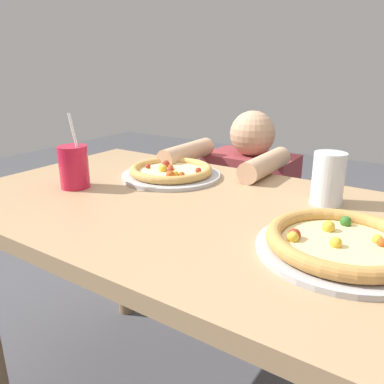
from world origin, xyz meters
The scene contains 6 objects.
dining_table centered at (0.00, 0.00, 0.64)m, with size 1.37×0.79×0.75m.
pizza_near centered at (0.37, -0.07, 0.77)m, with size 0.33×0.33×0.04m.
pizza_far centered at (-0.22, 0.17, 0.77)m, with size 0.32×0.32×0.04m.
drink_cup_colored centered at (-0.40, -0.07, 0.81)m, with size 0.09×0.09×0.22m.
water_cup_clear centered at (0.27, 0.20, 0.82)m, with size 0.08×0.08×0.14m.
diner_seated centered at (-0.14, 0.59, 0.43)m, with size 0.39×0.51×0.93m.
Camera 1 is at (0.51, -0.79, 1.11)m, focal length 36.05 mm.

